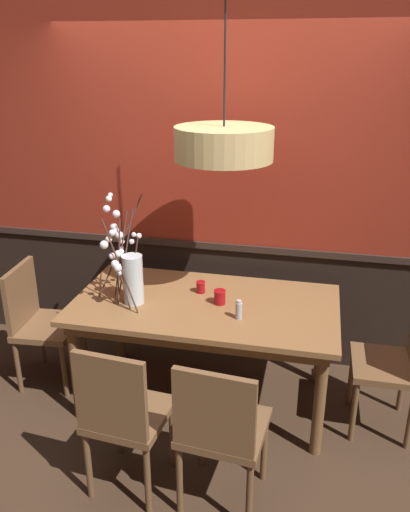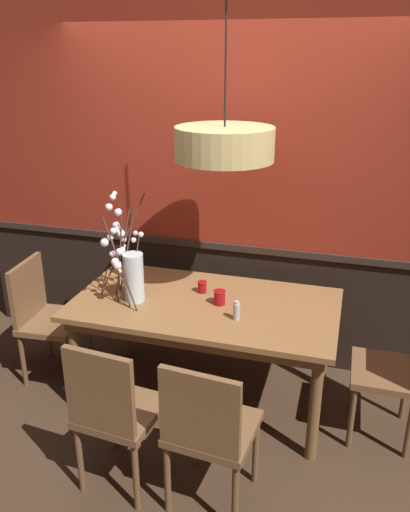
{
  "view_description": "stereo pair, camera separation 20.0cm",
  "coord_description": "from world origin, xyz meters",
  "views": [
    {
      "loc": [
        0.67,
        -3.0,
        2.3
      ],
      "look_at": [
        0.0,
        0.0,
        1.09
      ],
      "focal_mm": 36.37,
      "sensor_mm": 36.0,
      "label": 1
    },
    {
      "loc": [
        0.87,
        -2.95,
        2.3
      ],
      "look_at": [
        0.0,
        0.0,
        1.09
      ],
      "focal_mm": 36.37,
      "sensor_mm": 36.0,
      "label": 2
    }
  ],
  "objects": [
    {
      "name": "ground_plane",
      "position": [
        0.0,
        0.0,
        0.0
      ],
      "size": [
        24.0,
        24.0,
        0.0
      ],
      "primitive_type": "plane",
      "color": "#422D1E"
    },
    {
      "name": "back_wall",
      "position": [
        0.0,
        0.7,
        1.42
      ],
      "size": [
        4.23,
        0.14,
        2.85
      ],
      "color": "black",
      "rests_on": "ground"
    },
    {
      "name": "dining_table",
      "position": [
        0.0,
        0.0,
        0.68
      ],
      "size": [
        1.74,
        0.94,
        0.76
      ],
      "color": "olive",
      "rests_on": "ground"
    },
    {
      "name": "chair_head_west_end",
      "position": [
        -1.23,
        -0.02,
        0.51
      ],
      "size": [
        0.44,
        0.48,
        0.9
      ],
      "color": "brown",
      "rests_on": "ground"
    },
    {
      "name": "chair_head_east_end",
      "position": [
        1.23,
        -0.03,
        0.51
      ],
      "size": [
        0.4,
        0.44,
        0.88
      ],
      "color": "brown",
      "rests_on": "ground"
    },
    {
      "name": "chair_far_side_left",
      "position": [
        -0.21,
        0.86,
        0.52
      ],
      "size": [
        0.45,
        0.45,
        0.92
      ],
      "color": "brown",
      "rests_on": "ground"
    },
    {
      "name": "chair_near_side_right",
      "position": [
        0.28,
        -0.9,
        0.52
      ],
      "size": [
        0.47,
        0.46,
        0.92
      ],
      "color": "brown",
      "rests_on": "ground"
    },
    {
      "name": "chair_far_side_right",
      "position": [
        0.28,
        0.89,
        0.51
      ],
      "size": [
        0.49,
        0.47,
        0.9
      ],
      "color": "brown",
      "rests_on": "ground"
    },
    {
      "name": "chair_near_side_left",
      "position": [
        -0.24,
        -0.91,
        0.53
      ],
      "size": [
        0.44,
        0.45,
        0.94
      ],
      "color": "brown",
      "rests_on": "ground"
    },
    {
      "name": "vase_with_blossoms",
      "position": [
        -0.48,
        -0.1,
        0.97
      ],
      "size": [
        0.34,
        0.46,
        0.68
      ],
      "color": "silver",
      "rests_on": "dining_table"
    },
    {
      "name": "candle_holder_nearer_center",
      "position": [
        0.1,
        0.0,
        0.81
      ],
      "size": [
        0.08,
        0.08,
        0.1
      ],
      "color": "#9E0F14",
      "rests_on": "dining_table"
    },
    {
      "name": "candle_holder_nearer_edge",
      "position": [
        -0.06,
        0.14,
        0.8
      ],
      "size": [
        0.07,
        0.07,
        0.08
      ],
      "color": "#9E0F14",
      "rests_on": "dining_table"
    },
    {
      "name": "condiment_bottle",
      "position": [
        0.25,
        -0.17,
        0.82
      ],
      "size": [
        0.04,
        0.04,
        0.13
      ],
      "color": "#ADADB2",
      "rests_on": "dining_table"
    },
    {
      "name": "pendant_lamp",
      "position": [
        0.1,
        0.09,
        1.79
      ],
      "size": [
        0.6,
        0.6,
        1.17
      ],
      "color": "tan"
    }
  ]
}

